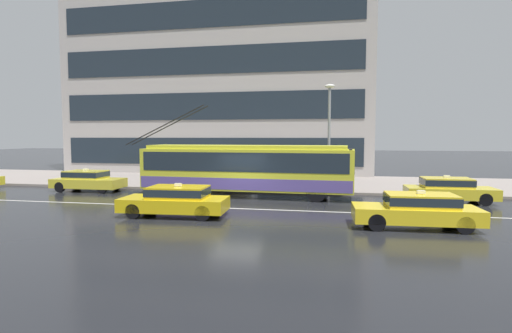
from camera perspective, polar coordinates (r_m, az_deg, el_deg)
name	(u,v)px	position (r m, az deg, el deg)	size (l,w,h in m)	color
ground_plane	(236,204)	(19.99, -2.91, -5.37)	(160.00, 160.00, 0.00)	black
sidewalk_slab	(267,182)	(28.97, 1.52, -2.20)	(80.00, 10.00, 0.14)	gray
lane_centre_line	(230,208)	(18.84, -3.79, -5.96)	(72.00, 0.14, 0.01)	silver
trolleybus	(247,168)	(22.38, -1.36, -0.24)	(13.20, 2.89, 5.15)	yellow
taxi_queued_behind_bus	(88,180)	(26.65, -22.89, -1.75)	(4.25, 1.79, 1.39)	yellow
taxi_ahead_of_bus	(448,189)	(22.56, 25.77, -2.89)	(4.29, 1.78, 1.39)	yellow
taxi_oncoming_near	(176,199)	(17.26, -11.36, -4.63)	(4.53, 2.06, 1.39)	yellow
taxi_oncoming_far	(417,209)	(15.92, 22.02, -5.63)	(4.53, 1.91, 1.39)	yellow
bus_shelter	(227,157)	(26.48, -4.22, 1.36)	(4.17, 1.70, 2.47)	gray
pedestrian_at_shelter	(185,163)	(26.16, -10.13, 0.55)	(1.43, 1.43, 1.91)	black
pedestrian_approaching_curb	(226,170)	(27.02, -4.35, -0.52)	(0.44, 0.44, 1.61)	#17314A
street_lamp	(329,127)	(24.49, 10.40, 5.53)	(0.60, 0.32, 6.33)	gray
office_tower_corner_left	(227,13)	(42.32, -4.21, 20.97)	(27.81, 13.58, 30.96)	#B4ADA8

